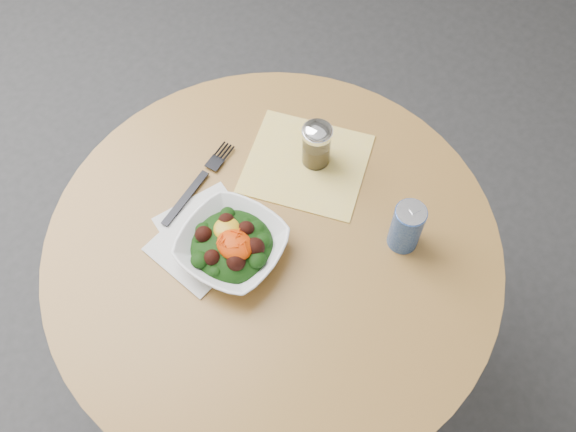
# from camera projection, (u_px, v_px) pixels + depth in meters

# --- Properties ---
(ground) EXTENTS (6.00, 6.00, 0.00)m
(ground) POSITION_uv_depth(u_px,v_px,m) (278.00, 361.00, 1.91)
(ground) COLOR #313134
(ground) RESTS_ON ground
(table) EXTENTS (0.90, 0.90, 0.75)m
(table) POSITION_uv_depth(u_px,v_px,m) (274.00, 286.00, 1.43)
(table) COLOR black
(table) RESTS_ON ground
(cloth_napkin) EXTENTS (0.31, 0.30, 0.00)m
(cloth_napkin) POSITION_uv_depth(u_px,v_px,m) (306.00, 164.00, 1.35)
(cloth_napkin) COLOR yellow
(cloth_napkin) RESTS_ON table
(paper_napkins) EXTENTS (0.20, 0.22, 0.00)m
(paper_napkins) POSITION_uv_depth(u_px,v_px,m) (203.00, 237.00, 1.26)
(paper_napkins) COLOR silver
(paper_napkins) RESTS_ON table
(salad_bowl) EXTENTS (0.22, 0.22, 0.07)m
(salad_bowl) POSITION_uv_depth(u_px,v_px,m) (232.00, 245.00, 1.22)
(salad_bowl) COLOR white
(salad_bowl) RESTS_ON table
(fork) EXTENTS (0.05, 0.23, 0.00)m
(fork) POSITION_uv_depth(u_px,v_px,m) (200.00, 180.00, 1.32)
(fork) COLOR black
(fork) RESTS_ON table
(spice_shaker) EXTENTS (0.06, 0.06, 0.11)m
(spice_shaker) POSITION_uv_depth(u_px,v_px,m) (316.00, 144.00, 1.31)
(spice_shaker) COLOR silver
(spice_shaker) RESTS_ON table
(beverage_can) EXTENTS (0.06, 0.06, 0.12)m
(beverage_can) POSITION_uv_depth(u_px,v_px,m) (407.00, 227.00, 1.21)
(beverage_can) COLOR navy
(beverage_can) RESTS_ON table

